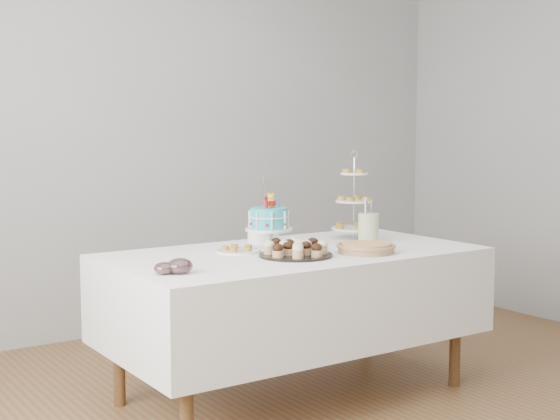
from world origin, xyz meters
TOP-DOWN VIEW (x-y plane):
  - floor at (0.00, 0.00)m, footprint 5.00×5.00m
  - walls at (0.00, 0.00)m, footprint 5.04×4.04m
  - table at (0.00, 0.30)m, footprint 1.92×1.02m
  - birthday_cake at (-0.09, 0.40)m, footprint 0.25×0.25m
  - cupcake_tray at (-0.09, 0.16)m, footprint 0.37×0.37m
  - pie at (0.28, 0.05)m, footprint 0.30×0.30m
  - tiered_stand at (0.57, 0.50)m, footprint 0.26×0.26m
  - plate_stack at (0.03, 0.63)m, footprint 0.18×0.18m
  - pastry_plate at (-0.26, 0.43)m, footprint 0.22×0.22m
  - jam_bowl_a at (-0.77, 0.07)m, footprint 0.12×0.12m
  - jam_bowl_b at (-0.84, 0.09)m, footprint 0.09×0.09m
  - utensil_pitcher at (0.51, 0.30)m, footprint 0.12×0.11m

SIDE VIEW (x-z plane):
  - floor at x=0.00m, z-range 0.00..0.00m
  - table at x=0.00m, z-range 0.16..0.93m
  - pastry_plate at x=-0.26m, z-range 0.77..0.80m
  - jam_bowl_b at x=-0.84m, z-range 0.77..0.82m
  - pie at x=0.28m, z-range 0.77..0.82m
  - jam_bowl_a at x=-0.77m, z-range 0.77..0.84m
  - plate_stack at x=0.03m, z-range 0.77..0.84m
  - cupcake_tray at x=-0.09m, z-range 0.77..0.85m
  - utensil_pitcher at x=0.51m, z-range 0.73..0.99m
  - birthday_cake at x=-0.09m, z-range 0.68..1.06m
  - tiered_stand at x=0.57m, z-range 0.73..1.24m
  - walls at x=0.00m, z-range 0.00..2.70m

